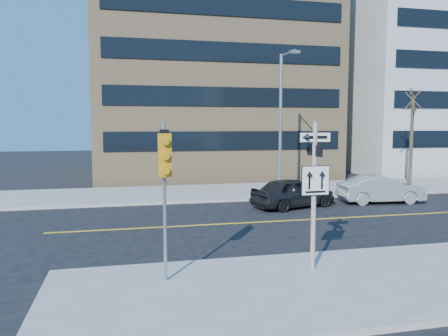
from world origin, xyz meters
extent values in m
plane|color=black|center=(0.00, 0.00, 0.00)|extent=(120.00, 120.00, 0.00)
cylinder|color=white|center=(0.00, -2.50, 2.15)|extent=(0.13, 0.13, 4.00)
cylinder|color=gray|center=(0.00, -2.50, 4.18)|extent=(0.10, 0.10, 0.06)
cube|color=black|center=(0.00, -2.50, 3.75)|extent=(0.92, 0.03, 0.30)
cube|color=black|center=(0.00, -2.50, 3.40)|extent=(0.03, 0.92, 0.30)
cube|color=white|center=(0.00, -2.58, 2.60)|extent=(0.80, 0.03, 0.80)
cylinder|color=gray|center=(-4.00, -2.50, 2.15)|extent=(0.09, 0.09, 4.00)
cube|color=#C88712|center=(-4.00, -2.70, 3.35)|extent=(0.32, 0.22, 1.05)
sphere|color=#8C0705|center=(-4.00, -2.82, 3.70)|extent=(0.17, 0.17, 0.17)
sphere|color=black|center=(-4.00, -2.82, 3.35)|extent=(0.17, 0.17, 0.17)
sphere|color=black|center=(-4.00, -2.82, 3.00)|extent=(0.17, 0.17, 0.17)
imported|color=black|center=(3.17, 6.80, 0.75)|extent=(2.99, 4.71, 1.49)
imported|color=gray|center=(8.12, 6.95, 0.72)|extent=(1.91, 4.49, 1.44)
cylinder|color=gray|center=(4.00, 11.00, 4.15)|extent=(0.18, 0.18, 8.00)
cylinder|color=gray|center=(4.00, 10.00, 8.05)|extent=(0.10, 2.20, 0.10)
cube|color=gray|center=(4.00, 9.00, 7.95)|extent=(0.55, 0.30, 0.16)
cylinder|color=#3C3023|center=(13.00, 11.30, 3.05)|extent=(0.22, 0.22, 5.80)
cube|color=tan|center=(2.00, 25.00, 9.00)|extent=(18.00, 18.00, 18.00)
cube|color=#AEB2B4|center=(24.00, 24.00, 7.50)|extent=(20.00, 16.00, 15.00)
camera|label=1|loc=(-4.95, -13.27, 4.08)|focal=35.00mm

